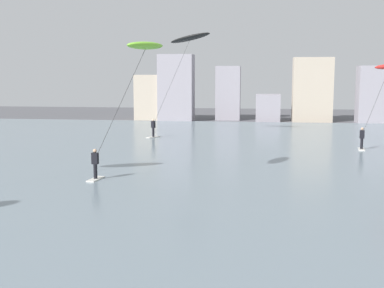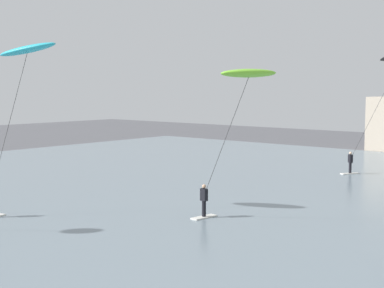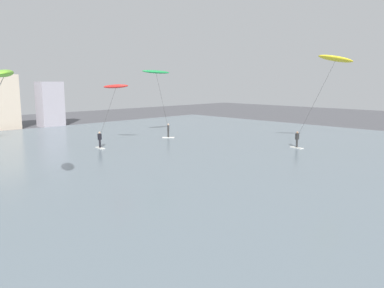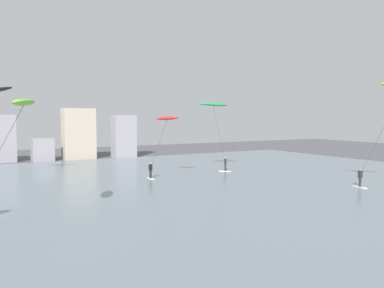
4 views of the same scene
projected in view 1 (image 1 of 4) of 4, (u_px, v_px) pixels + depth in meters
name	position (u px, v px, depth m)	size (l,w,h in m)	color
water_bay	(250.00, 159.00, 33.25)	(84.00, 52.00, 0.10)	slate
far_shore_buildings	(240.00, 93.00, 60.44)	(29.53, 4.66, 7.96)	#B7A893
kitesurfer_lime	(139.00, 61.00, 25.03)	(4.17, 2.97, 7.19)	silver
kitesurfer_black	(187.00, 44.00, 43.96)	(5.69, 3.14, 9.27)	silver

